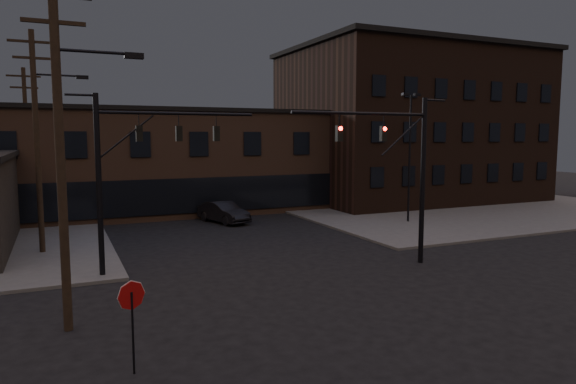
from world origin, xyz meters
The scene contains 15 objects.
ground centered at (0.00, 0.00, 0.00)m, with size 140.00×140.00×0.00m, color black.
sidewalk_ne centered at (22.00, 22.00, 0.07)m, with size 30.00×30.00×0.15m, color #474744.
building_row centered at (0.00, 28.00, 4.00)m, with size 40.00×12.00×8.00m, color brown.
building_right centered at (22.00, 26.00, 7.00)m, with size 22.00×16.00×14.00m, color black.
traffic_signal_near centered at (5.36, 4.50, 4.93)m, with size 7.12×0.24×8.00m.
traffic_signal_far centered at (-6.72, 8.00, 5.01)m, with size 7.12×0.24×8.00m.
stop_sign centered at (-8.00, -1.99, 1.84)m, with size 0.72×0.33×2.48m.
utility_pole_near centered at (-9.43, 2.00, 5.87)m, with size 3.70×0.28×11.00m.
utility_pole_mid centered at (-10.44, 14.00, 6.13)m, with size 3.70×0.28×11.50m.
utility_pole_far centered at (-11.50, 26.00, 5.78)m, with size 2.20×0.28×11.00m.
lot_light_a centered at (13.00, 14.00, 5.51)m, with size 1.50×0.28×9.14m.
lot_light_b centered at (19.00, 19.00, 5.51)m, with size 1.50×0.28×9.14m.
parked_car_lot_a centered at (14.82, 20.98, 0.95)m, with size 1.90×4.72×1.61m, color black.
parked_car_lot_b centered at (22.24, 23.89, 0.84)m, with size 1.93×4.74×1.38m, color silver.
car_crossing centered at (1.11, 19.70, 0.76)m, with size 1.60×4.59×1.51m, color black.
Camera 1 is at (-9.59, -15.35, 6.20)m, focal length 32.00 mm.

